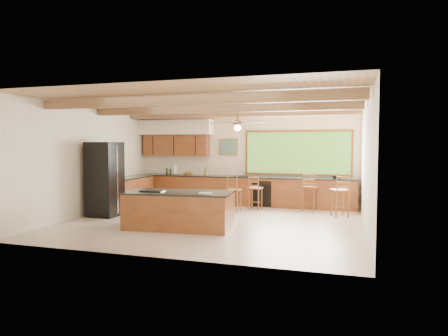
% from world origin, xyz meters
% --- Properties ---
extents(ground, '(7.20, 7.20, 0.00)m').
position_xyz_m(ground, '(0.00, 0.00, 0.00)').
color(ground, beige).
rests_on(ground, ground).
extents(room_shell, '(7.27, 6.54, 3.02)m').
position_xyz_m(room_shell, '(-0.17, 0.65, 2.21)').
color(room_shell, white).
rests_on(room_shell, ground).
extents(counter_run, '(7.12, 3.10, 1.23)m').
position_xyz_m(counter_run, '(-0.82, 2.52, 0.46)').
color(counter_run, brown).
rests_on(counter_run, ground).
extents(island, '(2.53, 1.35, 0.87)m').
position_xyz_m(island, '(-0.51, -0.93, 0.43)').
color(island, brown).
rests_on(island, ground).
extents(refrigerator, '(0.80, 0.77, 2.00)m').
position_xyz_m(refrigerator, '(-3.05, -0.07, 1.00)').
color(refrigerator, black).
rests_on(refrigerator, ground).
extents(bar_stool_a, '(0.40, 0.40, 1.05)m').
position_xyz_m(bar_stool_a, '(0.10, 1.54, 0.62)').
color(bar_stool_a, brown).
rests_on(bar_stool_a, ground).
extents(bar_stool_b, '(0.42, 0.42, 1.06)m').
position_xyz_m(bar_stool_b, '(0.60, 2.10, 0.63)').
color(bar_stool_b, brown).
rests_on(bar_stool_b, ground).
extents(bar_stool_c, '(0.56, 0.57, 1.19)m').
position_xyz_m(bar_stool_c, '(3.02, 1.60, 0.70)').
color(bar_stool_c, brown).
rests_on(bar_stool_c, ground).
extents(bar_stool_d, '(0.51, 0.51, 1.15)m').
position_xyz_m(bar_stool_d, '(2.18, 2.38, 0.68)').
color(bar_stool_d, brown).
rests_on(bar_stool_d, ground).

